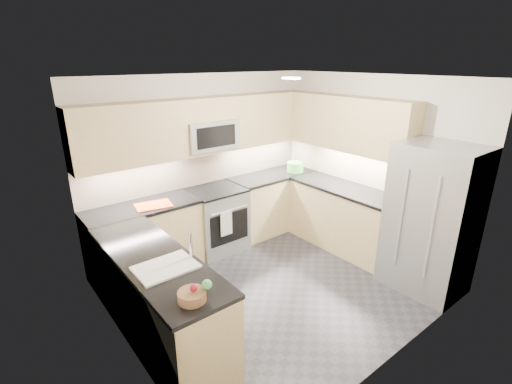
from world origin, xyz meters
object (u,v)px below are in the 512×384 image
object	(u,v)px
gas_range	(217,220)
refrigerator	(432,220)
microwave	(209,134)
utensil_bowl	(295,167)
fruit_basket	(192,296)
cutting_board	(154,205)

from	to	relation	value
gas_range	refrigerator	bearing A→B (deg)	-59.12
refrigerator	microwave	bearing A→B (deg)	119.62
microwave	utensil_bowl	xyz separation A→B (m)	(1.49, -0.22, -0.68)
fruit_basket	microwave	bearing A→B (deg)	54.93
gas_range	refrigerator	distance (m)	2.86
fruit_basket	utensil_bowl	bearing A→B (deg)	33.25
refrigerator	utensil_bowl	size ratio (longest dim) A/B	6.72
refrigerator	cutting_board	size ratio (longest dim) A/B	4.14
refrigerator	utensil_bowl	world-z (taller)	refrigerator
cutting_board	fruit_basket	bearing A→B (deg)	-106.12
fruit_basket	cutting_board	bearing A→B (deg)	73.88
gas_range	microwave	world-z (taller)	microwave
microwave	refrigerator	distance (m)	3.04
microwave	refrigerator	bearing A→B (deg)	-60.38
cutting_board	fruit_basket	xyz separation A→B (m)	(-0.58, -2.02, 0.03)
microwave	gas_range	bearing A→B (deg)	-90.00
microwave	fruit_basket	world-z (taller)	microwave
gas_range	microwave	bearing A→B (deg)	90.00
gas_range	refrigerator	size ratio (longest dim) A/B	0.51
microwave	refrigerator	world-z (taller)	microwave
cutting_board	microwave	bearing A→B (deg)	11.12
microwave	cutting_board	distance (m)	1.24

